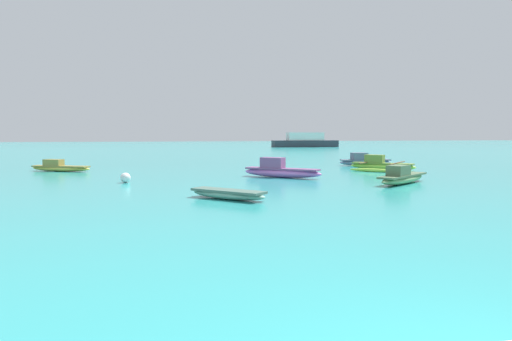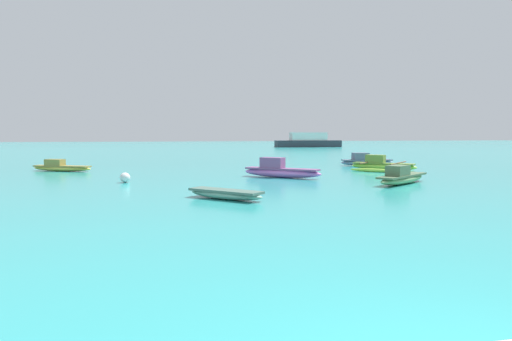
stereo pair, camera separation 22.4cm
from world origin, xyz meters
name	(u,v)px [view 1 (the left image)]	position (x,y,z in m)	size (l,w,h in m)	color
moored_boat_0	(402,177)	(7.37, 14.93, 0.29)	(3.54, 2.97, 0.81)	#78AA6D
moored_boat_1	(280,170)	(3.01, 18.70, 0.34)	(3.57, 3.10, 0.97)	#D976D3
moored_boat_2	(381,165)	(10.02, 21.87, 0.29)	(4.48, 4.51, 0.89)	#AAE149
moored_boat_3	(228,194)	(-0.60, 11.94, 0.18)	(2.51, 2.52, 0.31)	#76AD97
moored_boat_4	(60,167)	(-8.28, 24.81, 0.24)	(3.62, 2.22, 0.68)	#E8D055
moored_boat_5	(364,161)	(10.69, 25.53, 0.30)	(3.65, 1.00, 0.86)	#8A9AC0
mooring_buoy_0	(125,178)	(-4.22, 17.79, 0.22)	(0.44, 0.44, 0.44)	white
distant_ferry	(305,141)	(19.97, 66.16, 0.93)	(10.41, 2.29, 2.29)	#2D333D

